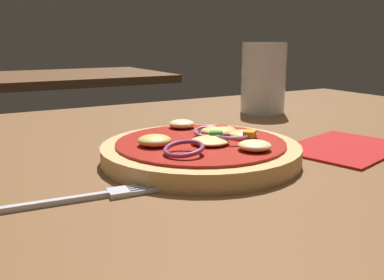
{
  "coord_description": "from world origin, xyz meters",
  "views": [
    {
      "loc": [
        -0.21,
        -0.42,
        0.17
      ],
      "look_at": [
        0.03,
        0.0,
        0.05
      ],
      "focal_mm": 39.48,
      "sensor_mm": 36.0,
      "label": 1
    }
  ],
  "objects": [
    {
      "name": "pizza",
      "position": [
        0.03,
        -0.02,
        0.04
      ],
      "size": [
        0.23,
        0.23,
        0.03
      ],
      "color": "tan",
      "rests_on": "dining_table"
    },
    {
      "name": "napkin",
      "position": [
        0.22,
        -0.06,
        0.03
      ],
      "size": [
        0.18,
        0.15,
        0.0
      ],
      "color": "#B21E1E",
      "rests_on": "dining_table"
    },
    {
      "name": "fork",
      "position": [
        -0.12,
        -0.07,
        0.03
      ],
      "size": [
        0.16,
        0.03,
        0.01
      ],
      "color": "silver",
      "rests_on": "dining_table"
    },
    {
      "name": "dining_table",
      "position": [
        0.0,
        0.0,
        0.02
      ],
      "size": [
        1.41,
        0.87,
        0.03
      ],
      "color": "brown",
      "rests_on": "ground"
    },
    {
      "name": "background_table",
      "position": [
        0.17,
        1.32,
        0.02
      ],
      "size": [
        0.8,
        0.56,
        0.03
      ],
      "color": "brown",
      "rests_on": "ground"
    },
    {
      "name": "beer_glass",
      "position": [
        0.3,
        0.21,
        0.09
      ],
      "size": [
        0.08,
        0.08,
        0.13
      ],
      "color": "silver",
      "rests_on": "dining_table"
    }
  ]
}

